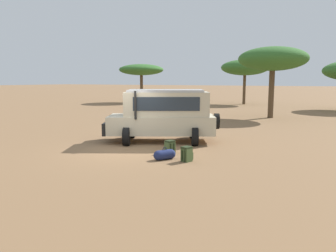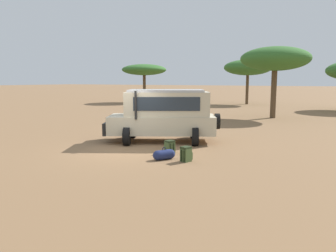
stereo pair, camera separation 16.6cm
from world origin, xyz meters
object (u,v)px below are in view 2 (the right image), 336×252
Objects in this scene: backpack_cluster_center at (170,147)px; acacia_tree_left_mid at (248,68)px; duffel_bag_low_black_case at (164,155)px; acacia_tree_far_left at (144,70)px; safari_vehicle at (164,114)px; backpack_beside_front_wheel at (186,154)px; acacia_tree_centre_back at (275,59)px.

acacia_tree_left_mid is (-4.18, 27.88, 4.09)m from backpack_cluster_center.
acacia_tree_far_left is (-17.15, 26.02, 3.99)m from duffel_bag_low_black_case.
acacia_tree_far_left is 1.03× the size of acacia_tree_left_mid.
acacia_tree_far_left is at bearing -167.29° from acacia_tree_left_mid.
acacia_tree_left_mid is at bearing 98.81° from duffel_bag_low_black_case.
safari_vehicle reaches higher than backpack_beside_front_wheel.
safari_vehicle is 0.91× the size of acacia_tree_far_left.
acacia_tree_centre_back is (18.14, -10.45, 0.26)m from acacia_tree_far_left.
duffel_bag_low_black_case is 29.52m from acacia_tree_left_mid.
acacia_tree_centre_back is at bearing 77.86° from safari_vehicle.
backpack_beside_front_wheel is 0.10× the size of acacia_tree_left_mid.
acacia_tree_centre_back is (0.15, 15.46, 4.17)m from backpack_beside_front_wheel.
backpack_cluster_center is at bearing 106.58° from duffel_bag_low_black_case.
backpack_cluster_center is 0.10× the size of acacia_tree_centre_back.
duffel_bag_low_black_case is (0.30, -0.99, -0.07)m from backpack_cluster_center.
safari_vehicle reaches higher than duffel_bag_low_black_case.
duffel_bag_low_black_case is 0.15× the size of acacia_tree_centre_back.
safari_vehicle is 2.74m from backpack_cluster_center.
backpack_beside_front_wheel is at bearing -49.86° from safari_vehicle.
backpack_beside_front_wheel is at bearing 7.28° from duffel_bag_low_black_case.
acacia_tree_centre_back is (0.99, 15.57, 4.25)m from duffel_bag_low_black_case.
backpack_beside_front_wheel is 31.79m from acacia_tree_far_left.
backpack_beside_front_wheel is 0.09× the size of acacia_tree_far_left.
backpack_cluster_center is (-1.14, 0.89, -0.01)m from backpack_beside_front_wheel.
duffel_bag_low_black_case is (1.69, -3.11, -1.11)m from safari_vehicle.
duffel_bag_low_black_case is at bearing -81.19° from acacia_tree_left_mid.
safari_vehicle is 27.78m from acacia_tree_far_left.
acacia_tree_centre_back reaches higher than backpack_cluster_center.
backpack_beside_front_wheel is 1.44m from backpack_cluster_center.
backpack_beside_front_wheel is 16.01m from acacia_tree_centre_back.
acacia_tree_left_mid is at bearing 98.53° from backpack_cluster_center.
acacia_tree_centre_back is (2.68, 12.45, 3.14)m from safari_vehicle.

